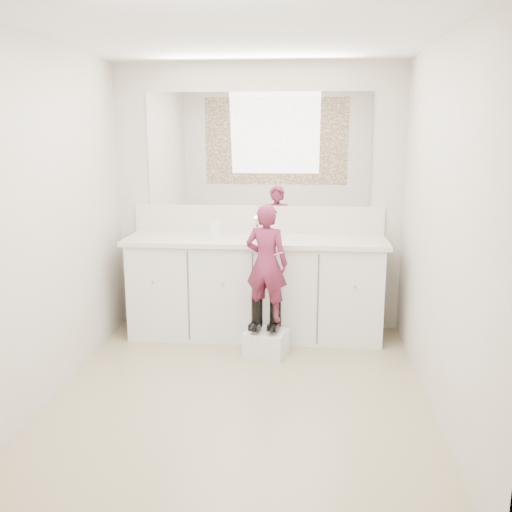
# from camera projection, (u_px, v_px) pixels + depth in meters

# --- Properties ---
(floor) EXTENTS (3.00, 3.00, 0.00)m
(floor) POSITION_uv_depth(u_px,v_px,m) (240.00, 396.00, 3.98)
(floor) COLOR #917D5F
(floor) RESTS_ON ground
(ceiling) EXTENTS (3.00, 3.00, 0.00)m
(ceiling) POSITION_uv_depth(u_px,v_px,m) (237.00, 32.00, 3.46)
(ceiling) COLOR white
(ceiling) RESTS_ON wall_back
(wall_back) EXTENTS (2.60, 0.00, 2.60)m
(wall_back) POSITION_uv_depth(u_px,v_px,m) (258.00, 199.00, 5.18)
(wall_back) COLOR #BFB2A3
(wall_back) RESTS_ON floor
(wall_front) EXTENTS (2.60, 0.00, 2.60)m
(wall_front) POSITION_uv_depth(u_px,v_px,m) (194.00, 289.00, 2.26)
(wall_front) COLOR #BFB2A3
(wall_front) RESTS_ON floor
(wall_left) EXTENTS (0.00, 3.00, 3.00)m
(wall_left) POSITION_uv_depth(u_px,v_px,m) (47.00, 224.00, 3.83)
(wall_left) COLOR #BFB2A3
(wall_left) RESTS_ON floor
(wall_right) EXTENTS (0.00, 3.00, 3.00)m
(wall_right) POSITION_uv_depth(u_px,v_px,m) (442.00, 229.00, 3.61)
(wall_right) COLOR #BFB2A3
(wall_right) RESTS_ON floor
(vanity_cabinet) EXTENTS (2.20, 0.55, 0.85)m
(vanity_cabinet) POSITION_uv_depth(u_px,v_px,m) (255.00, 289.00, 5.08)
(vanity_cabinet) COLOR silver
(vanity_cabinet) RESTS_ON floor
(countertop) EXTENTS (2.28, 0.58, 0.04)m
(countertop) POSITION_uv_depth(u_px,v_px,m) (255.00, 241.00, 4.97)
(countertop) COLOR beige
(countertop) RESTS_ON vanity_cabinet
(backsplash) EXTENTS (2.28, 0.03, 0.25)m
(backsplash) POSITION_uv_depth(u_px,v_px,m) (258.00, 219.00, 5.21)
(backsplash) COLOR beige
(backsplash) RESTS_ON countertop
(mirror) EXTENTS (2.00, 0.02, 1.00)m
(mirror) POSITION_uv_depth(u_px,v_px,m) (258.00, 150.00, 5.07)
(mirror) COLOR white
(mirror) RESTS_ON wall_back
(dot_panel) EXTENTS (2.00, 0.01, 1.20)m
(dot_panel) POSITION_uv_depth(u_px,v_px,m) (191.00, 175.00, 2.18)
(dot_panel) COLOR #472819
(dot_panel) RESTS_ON wall_front
(faucet) EXTENTS (0.08, 0.08, 0.10)m
(faucet) POSITION_uv_depth(u_px,v_px,m) (257.00, 229.00, 5.12)
(faucet) COLOR silver
(faucet) RESTS_ON countertop
(cup) EXTENTS (0.14, 0.14, 0.10)m
(cup) POSITION_uv_depth(u_px,v_px,m) (276.00, 233.00, 4.93)
(cup) COLOR beige
(cup) RESTS_ON countertop
(soap_bottle) EXTENTS (0.11, 0.11, 0.20)m
(soap_bottle) POSITION_uv_depth(u_px,v_px,m) (215.00, 226.00, 4.96)
(soap_bottle) COLOR white
(soap_bottle) RESTS_ON countertop
(step_stool) EXTENTS (0.38, 0.34, 0.21)m
(step_stool) POSITION_uv_depth(u_px,v_px,m) (266.00, 343.00, 4.68)
(step_stool) COLOR silver
(step_stool) RESTS_ON floor
(boot_left) EXTENTS (0.14, 0.20, 0.27)m
(boot_left) POSITION_uv_depth(u_px,v_px,m) (257.00, 315.00, 4.63)
(boot_left) COLOR black
(boot_left) RESTS_ON step_stool
(boot_right) EXTENTS (0.14, 0.20, 0.27)m
(boot_right) POSITION_uv_depth(u_px,v_px,m) (275.00, 316.00, 4.62)
(boot_right) COLOR black
(boot_right) RESTS_ON step_stool
(toddler) EXTENTS (0.39, 0.30, 0.95)m
(toddler) POSITION_uv_depth(u_px,v_px,m) (266.00, 263.00, 4.53)
(toddler) COLOR #A1315D
(toddler) RESTS_ON step_stool
(toothbrush) EXTENTS (0.13, 0.04, 0.06)m
(toothbrush) POSITION_uv_depth(u_px,v_px,m) (275.00, 255.00, 4.47)
(toothbrush) COLOR pink
(toothbrush) RESTS_ON toddler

